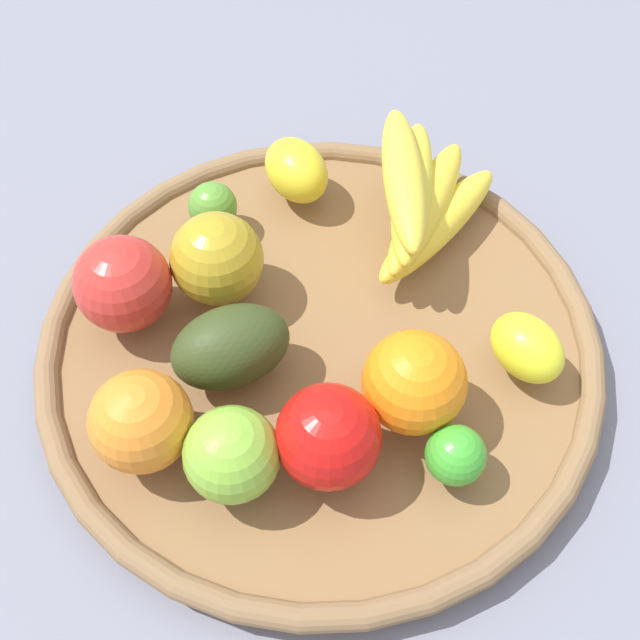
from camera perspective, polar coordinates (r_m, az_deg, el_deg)
ground_plane at (r=0.68m, az=0.00°, el=-2.62°), size 2.40×2.40×0.00m
basket at (r=0.66m, az=0.00°, el=-1.81°), size 0.46×0.46×0.03m
apple_2 at (r=0.65m, az=-7.37°, el=4.34°), size 0.10×0.10×0.08m
orange_1 at (r=0.58m, az=6.71°, el=-4.43°), size 0.10×0.10×0.08m
avocado at (r=0.61m, az=-6.37°, el=-1.92°), size 0.08×0.10×0.06m
lemon_1 at (r=0.73m, az=-1.70°, el=10.62°), size 0.07×0.05×0.05m
apple_0 at (r=0.65m, az=-13.86°, el=2.51°), size 0.08×0.08×0.08m
banana_bunch at (r=0.69m, az=7.15°, el=8.46°), size 0.16×0.17×0.08m
apple_1 at (r=0.56m, az=0.59°, el=-8.31°), size 0.08×0.08×0.08m
lime_1 at (r=0.71m, az=-7.66°, el=8.02°), size 0.05×0.05×0.04m
apple_3 at (r=0.56m, az=-6.29°, el=-9.51°), size 0.10×0.10×0.07m
orange_0 at (r=0.58m, az=-12.63°, el=-7.05°), size 0.10×0.10×0.07m
lemon_0 at (r=0.63m, az=14.53°, el=-1.92°), size 0.07×0.05×0.05m
lime_0 at (r=0.58m, az=9.63°, el=-9.47°), size 0.05×0.05×0.04m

